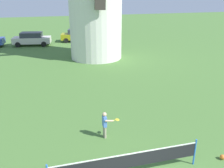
# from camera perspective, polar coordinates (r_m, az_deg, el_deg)

# --- Properties ---
(tennis_net) EXTENTS (5.42, 0.06, 1.10)m
(tennis_net) POSITION_cam_1_polar(r_m,az_deg,el_deg) (8.98, 3.49, -17.36)
(tennis_net) COLOR blue
(tennis_net) RESTS_ON ground_plane
(player_far) EXTENTS (0.74, 0.48, 1.25)m
(player_far) POSITION_cam_1_polar(r_m,az_deg,el_deg) (11.08, -1.61, -9.06)
(player_far) COLOR #9E937F
(player_far) RESTS_ON ground_plane
(stray_ball) EXTENTS (0.20, 0.20, 0.20)m
(stray_ball) POSITION_cam_1_polar(r_m,az_deg,el_deg) (11.00, 24.16, -15.14)
(stray_ball) COLOR orange
(stray_ball) RESTS_ON ground_plane
(parked_car_cream) EXTENTS (4.53, 2.42, 1.56)m
(parked_car_cream) POSITION_cam_1_polar(r_m,az_deg,el_deg) (31.15, -18.03, 9.92)
(parked_car_cream) COLOR silver
(parked_car_cream) RESTS_ON ground_plane
(parked_car_mustard) EXTENTS (4.31, 2.52, 1.56)m
(parked_car_mustard) POSITION_cam_1_polar(r_m,az_deg,el_deg) (32.31, -7.97, 11.10)
(parked_car_mustard) COLOR #999919
(parked_car_mustard) RESTS_ON ground_plane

